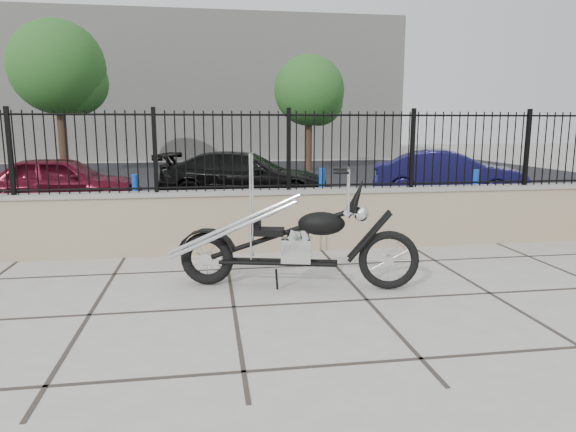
# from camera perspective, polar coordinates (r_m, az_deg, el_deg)

# --- Properties ---
(ground_plane) EXTENTS (90.00, 90.00, 0.00)m
(ground_plane) POSITION_cam_1_polar(r_m,az_deg,el_deg) (5.68, -6.04, -10.05)
(ground_plane) COLOR #99968E
(ground_plane) RESTS_ON ground
(parking_lot) EXTENTS (30.00, 30.00, 0.00)m
(parking_lot) POSITION_cam_1_polar(r_m,az_deg,el_deg) (17.94, -8.14, 3.75)
(parking_lot) COLOR black
(parking_lot) RESTS_ON ground
(retaining_wall) EXTENTS (14.00, 0.36, 0.96)m
(retaining_wall) POSITION_cam_1_polar(r_m,az_deg,el_deg) (7.97, -7.04, -0.62)
(retaining_wall) COLOR gray
(retaining_wall) RESTS_ON ground_plane
(iron_fence) EXTENTS (14.00, 0.08, 1.20)m
(iron_fence) POSITION_cam_1_polar(r_m,az_deg,el_deg) (7.85, -7.21, 7.15)
(iron_fence) COLOR black
(iron_fence) RESTS_ON retaining_wall
(background_building) EXTENTS (22.00, 6.00, 8.00)m
(background_building) POSITION_cam_1_polar(r_m,az_deg,el_deg) (31.90, -8.74, 13.66)
(background_building) COLOR beige
(background_building) RESTS_ON ground_plane
(chopper_motorcycle) EXTENTS (2.79, 1.14, 1.65)m
(chopper_motorcycle) POSITION_cam_1_polar(r_m,az_deg,el_deg) (6.13, 0.44, -0.49)
(chopper_motorcycle) COLOR black
(chopper_motorcycle) RESTS_ON ground_plane
(car_red) EXTENTS (3.71, 1.62, 1.25)m
(car_red) POSITION_cam_1_polar(r_m,az_deg,el_deg) (13.30, -23.78, 3.50)
(car_red) COLOR #510B1A
(car_red) RESTS_ON parking_lot
(car_black) EXTENTS (4.71, 2.90, 1.27)m
(car_black) POSITION_cam_1_polar(r_m,az_deg,el_deg) (13.25, -4.81, 4.36)
(car_black) COLOR black
(car_black) RESTS_ON parking_lot
(car_blue) EXTENTS (4.14, 2.74, 1.29)m
(car_blue) POSITION_cam_1_polar(r_m,az_deg,el_deg) (14.36, 17.45, 4.41)
(car_blue) COLOR #12113E
(car_blue) RESTS_ON parking_lot
(bollard_a) EXTENTS (0.14, 0.14, 0.98)m
(bollard_a) POSITION_cam_1_polar(r_m,az_deg,el_deg) (10.69, -16.57, 1.83)
(bollard_a) COLOR blue
(bollard_a) RESTS_ON ground_plane
(bollard_b) EXTENTS (0.15, 0.15, 1.07)m
(bollard_b) POSITION_cam_1_polar(r_m,az_deg,el_deg) (10.76, 3.77, 2.51)
(bollard_b) COLOR #0B1FA8
(bollard_b) RESTS_ON ground_plane
(bollard_c) EXTENTS (0.13, 0.13, 1.01)m
(bollard_c) POSITION_cam_1_polar(r_m,az_deg,el_deg) (11.74, 20.05, 2.40)
(bollard_c) COLOR #0C1FB8
(bollard_c) RESTS_ON ground_plane
(tree_left) EXTENTS (3.68, 3.68, 6.21)m
(tree_left) POSITION_cam_1_polar(r_m,az_deg,el_deg) (22.84, -24.27, 15.25)
(tree_left) COLOR #382619
(tree_left) RESTS_ON ground_plane
(tree_right) EXTENTS (2.99, 2.99, 5.04)m
(tree_right) POSITION_cam_1_polar(r_m,az_deg,el_deg) (22.50, 2.36, 14.11)
(tree_right) COLOR #382619
(tree_right) RESTS_ON ground_plane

